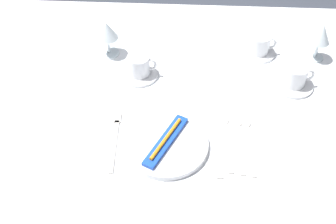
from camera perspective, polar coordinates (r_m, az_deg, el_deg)
ground_plane at (r=1.97m, az=1.06°, el=-13.55°), size 6.00×6.00×0.00m
dining_table at (r=1.44m, az=1.41°, el=-0.20°), size 1.80×1.11×0.74m
dinner_plate at (r=1.23m, az=-0.29°, el=-4.37°), size 0.25×0.25×0.02m
toothbrush_package at (r=1.22m, az=-0.30°, el=-3.87°), size 0.12×0.20×0.02m
fork_outer at (r=1.26m, az=-7.16°, el=-3.60°), size 0.03×0.23×0.00m
dinner_knife at (r=1.24m, az=6.64°, el=-4.61°), size 0.03×0.24×0.00m
spoon_soup at (r=1.27m, az=7.82°, el=-3.19°), size 0.03×0.22×0.01m
spoon_dessert at (r=1.28m, az=9.53°, el=-3.42°), size 0.03×0.22×0.01m
spoon_tea at (r=1.28m, az=10.75°, el=-3.60°), size 0.03×0.22×0.01m
saucer_left at (r=1.46m, az=-3.88°, el=5.12°), size 0.13×0.13×0.01m
coffee_cup_left at (r=1.43m, az=-3.89°, el=6.33°), size 0.10×0.08×0.07m
saucer_right at (r=1.48m, az=16.36°, el=3.61°), size 0.14×0.14×0.01m
coffee_cup_right at (r=1.45m, az=16.75°, el=4.77°), size 0.10×0.08×0.07m
saucer_far at (r=1.58m, az=11.95°, el=7.85°), size 0.12×0.12×0.01m
coffee_cup_far at (r=1.56m, az=12.24°, el=8.98°), size 0.10×0.07×0.07m
wine_glass_centre at (r=1.51m, az=-8.21°, el=10.58°), size 0.08×0.08×0.13m
wine_glass_left at (r=1.56m, az=19.91°, el=9.67°), size 0.07×0.07×0.14m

